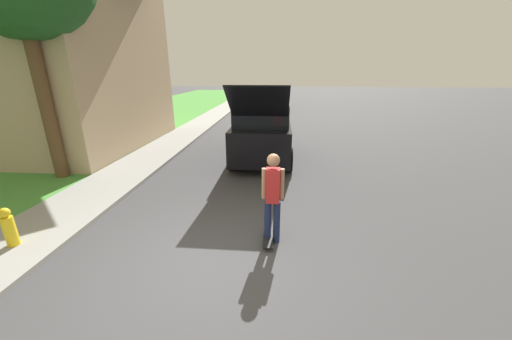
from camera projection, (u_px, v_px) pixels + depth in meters
ground_plane at (201, 265)px, 4.86m from camera, size 120.00×120.00×0.00m
lawn at (41, 155)px, 11.13m from camera, size 10.00×80.00×0.08m
sidewalk at (150, 157)px, 10.78m from camera, size 1.80×80.00×0.10m
house at (29, 24)px, 11.09m from camera, size 8.88×8.22×9.19m
suv_parked at (263, 129)px, 10.47m from camera, size 2.11×5.20×2.80m
car_down_street at (268, 102)px, 24.62m from camera, size 1.92×4.40×1.31m
skateboarder at (273, 195)px, 5.21m from camera, size 0.41×0.23×1.77m
skateboard at (268, 237)px, 5.52m from camera, size 0.20×0.76×0.10m
fire_hydrant at (9, 227)px, 5.14m from camera, size 0.20×0.20×0.75m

